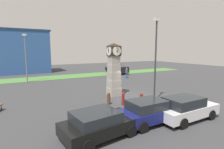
# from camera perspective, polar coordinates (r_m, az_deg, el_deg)

# --- Properties ---
(ground_plane) EXTENTS (79.84, 79.84, 0.00)m
(ground_plane) POSITION_cam_1_polar(r_m,az_deg,el_deg) (17.79, 4.86, -6.50)
(ground_plane) COLOR #38383A
(clock_tower) EXTENTS (1.32, 1.42, 5.10)m
(clock_tower) POSITION_cam_1_polar(r_m,az_deg,el_deg) (16.89, 0.62, 1.36)
(clock_tower) COLOR #A09B91
(clock_tower) RESTS_ON ground_plane
(bollard_near_tower) EXTENTS (0.28, 0.28, 1.02)m
(bollard_near_tower) POSITION_cam_1_polar(r_m,az_deg,el_deg) (14.46, -1.10, -7.79)
(bollard_near_tower) COLOR brown
(bollard_near_tower) RESTS_ON ground_plane
(bollard_mid_row) EXTENTS (0.24, 0.24, 1.04)m
(bollard_mid_row) POSITION_cam_1_polar(r_m,az_deg,el_deg) (14.32, 3.63, -7.90)
(bollard_mid_row) COLOR maroon
(bollard_mid_row) RESTS_ON ground_plane
(bollard_far_row) EXTENTS (0.27, 0.27, 0.96)m
(bollard_far_row) POSITION_cam_1_polar(r_m,az_deg,el_deg) (14.69, 9.57, -7.78)
(bollard_far_row) COLOR maroon
(bollard_far_row) RESTS_ON ground_plane
(car_navy_sedan) EXTENTS (4.24, 2.47, 1.40)m
(car_navy_sedan) POSITION_cam_1_polar(r_m,az_deg,el_deg) (9.31, -4.15, -15.65)
(car_navy_sedan) COLOR black
(car_navy_sedan) RESTS_ON ground_plane
(car_near_tower) EXTENTS (3.98, 1.90, 1.48)m
(car_near_tower) POSITION_cam_1_polar(r_m,az_deg,el_deg) (11.10, 12.04, -11.66)
(car_near_tower) COLOR navy
(car_near_tower) RESTS_ON ground_plane
(car_by_building) EXTENTS (4.37, 1.92, 1.51)m
(car_by_building) POSITION_cam_1_polar(r_m,az_deg,el_deg) (12.32, 22.91, -10.05)
(car_by_building) COLOR silver
(car_by_building) RESTS_ON ground_plane
(pickup_truck) EXTENTS (2.36, 5.46, 1.85)m
(pickup_truck) POSITION_cam_1_polar(r_m,az_deg,el_deg) (33.38, 1.46, 2.00)
(pickup_truck) COLOR black
(pickup_truck) RESTS_ON ground_plane
(pedestrian_near_bench) EXTENTS (0.46, 0.44, 1.66)m
(pedestrian_near_bench) POSITION_cam_1_polar(r_m,az_deg,el_deg) (27.53, 4.79, 0.71)
(pedestrian_near_bench) COLOR #264CA5
(pedestrian_near_bench) RESTS_ON ground_plane
(street_lamp_near_road) EXTENTS (0.50, 0.24, 6.57)m
(street_lamp_near_road) POSITION_cam_1_polar(r_m,az_deg,el_deg) (26.46, -26.39, 5.76)
(street_lamp_near_road) COLOR slate
(street_lamp_near_road) RESTS_ON ground_plane
(street_lamp_far_side) EXTENTS (0.50, 0.24, 7.06)m
(street_lamp_far_side) POSITION_cam_1_polar(r_m,az_deg,el_deg) (15.29, 14.06, 6.22)
(street_lamp_far_side) COLOR #333338
(street_lamp_far_side) RESTS_ON ground_plane
(warehouse_blue_far) EXTENTS (13.36, 6.83, 8.20)m
(warehouse_blue_far) POSITION_cam_1_polar(r_m,az_deg,el_deg) (38.23, -29.87, 6.48)
(warehouse_blue_far) COLOR #2D5193
(warehouse_blue_far) RESTS_ON ground_plane
(grass_verge_far) EXTENTS (47.90, 4.43, 0.04)m
(grass_verge_far) POSITION_cam_1_polar(r_m,az_deg,el_deg) (30.30, -13.59, -0.59)
(grass_verge_far) COLOR #477A38
(grass_verge_far) RESTS_ON ground_plane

